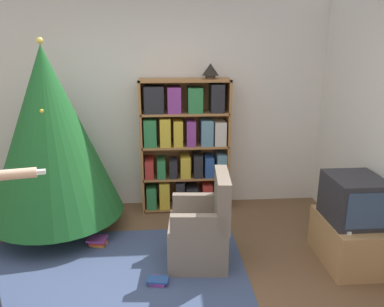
# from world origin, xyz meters

# --- Properties ---
(wall_back) EXTENTS (8.00, 0.10, 2.60)m
(wall_back) POSITION_xyz_m (0.00, 2.24, 1.30)
(wall_back) COLOR silver
(wall_back) RESTS_ON ground_plane
(area_rug) EXTENTS (2.55, 2.09, 0.01)m
(area_rug) POSITION_xyz_m (-0.36, 0.37, 0.00)
(area_rug) COLOR #3D4C70
(area_rug) RESTS_ON ground_plane
(bookshelf) EXTENTS (1.10, 0.32, 1.67)m
(bookshelf) POSITION_xyz_m (0.42, 2.01, 0.82)
(bookshelf) COLOR #A8703D
(bookshelf) RESTS_ON ground_plane
(tv_stand) EXTENTS (0.50, 0.74, 0.45)m
(tv_stand) POSITION_xyz_m (1.94, 0.64, 0.23)
(tv_stand) COLOR tan
(tv_stand) RESTS_ON ground_plane
(television) EXTENTS (0.47, 0.53, 0.44)m
(television) POSITION_xyz_m (1.94, 0.63, 0.67)
(television) COLOR #28282D
(television) RESTS_ON tv_stand
(game_remote) EXTENTS (0.04, 0.12, 0.02)m
(game_remote) POSITION_xyz_m (1.79, 0.41, 0.47)
(game_remote) COLOR white
(game_remote) RESTS_ON tv_stand
(christmas_tree) EXTENTS (1.47, 1.47, 2.14)m
(christmas_tree) POSITION_xyz_m (-1.07, 1.52, 1.14)
(christmas_tree) COLOR #4C3323
(christmas_tree) RESTS_ON ground_plane
(armchair) EXTENTS (0.61, 0.60, 0.92)m
(armchair) POSITION_xyz_m (0.51, 0.75, 0.32)
(armchair) COLOR #7A6B5B
(armchair) RESTS_ON ground_plane
(table_lamp) EXTENTS (0.20, 0.20, 0.18)m
(table_lamp) POSITION_xyz_m (0.73, 2.01, 1.77)
(table_lamp) COLOR #473828
(table_lamp) RESTS_ON bookshelf
(book_pile_near_tree) EXTENTS (0.22, 0.19, 0.09)m
(book_pile_near_tree) POSITION_xyz_m (-0.57, 1.13, 0.05)
(book_pile_near_tree) COLOR orange
(book_pile_near_tree) RESTS_ON ground_plane
(book_pile_by_chair) EXTENTS (0.20, 0.17, 0.06)m
(book_pile_by_chair) POSITION_xyz_m (0.08, 0.42, 0.03)
(book_pile_by_chair) COLOR #843889
(book_pile_by_chair) RESTS_ON ground_plane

